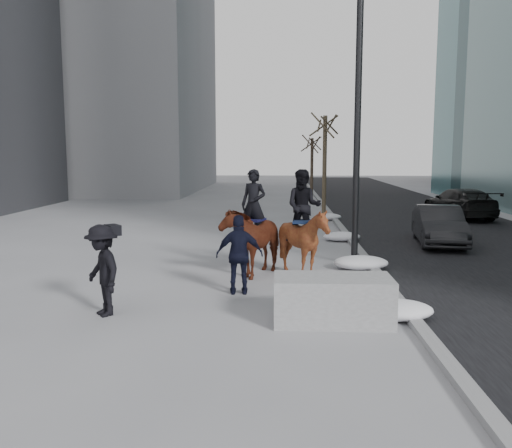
{
  "coord_description": "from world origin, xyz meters",
  "views": [
    {
      "loc": [
        0.56,
        -10.86,
        3.12
      ],
      "look_at": [
        0.0,
        1.2,
        1.5
      ],
      "focal_mm": 38.0,
      "sensor_mm": 36.0,
      "label": 1
    }
  ],
  "objects_px": {
    "planter": "(333,300)",
    "car_near": "(439,225)",
    "mounted_right": "(303,234)",
    "mounted_left": "(253,235)"
  },
  "relations": [
    {
      "from": "planter",
      "to": "car_near",
      "type": "xyz_separation_m",
      "value": [
        4.37,
        8.63,
        0.22
      ]
    },
    {
      "from": "mounted_left",
      "to": "planter",
      "type": "bearing_deg",
      "value": -67.38
    },
    {
      "from": "planter",
      "to": "car_near",
      "type": "distance_m",
      "value": 9.68
    },
    {
      "from": "car_near",
      "to": "mounted_right",
      "type": "xyz_separation_m",
      "value": [
        -4.76,
        -4.98,
        0.42
      ]
    },
    {
      "from": "mounted_right",
      "to": "car_near",
      "type": "bearing_deg",
      "value": 46.3
    },
    {
      "from": "planter",
      "to": "car_near",
      "type": "relative_size",
      "value": 0.54
    },
    {
      "from": "mounted_left",
      "to": "car_near",
      "type": "bearing_deg",
      "value": 37.67
    },
    {
      "from": "car_near",
      "to": "mounted_right",
      "type": "distance_m",
      "value": 6.91
    },
    {
      "from": "planter",
      "to": "mounted_right",
      "type": "xyz_separation_m",
      "value": [
        -0.39,
        3.65,
        0.65
      ]
    },
    {
      "from": "planter",
      "to": "mounted_left",
      "type": "distance_m",
      "value": 4.35
    }
  ]
}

